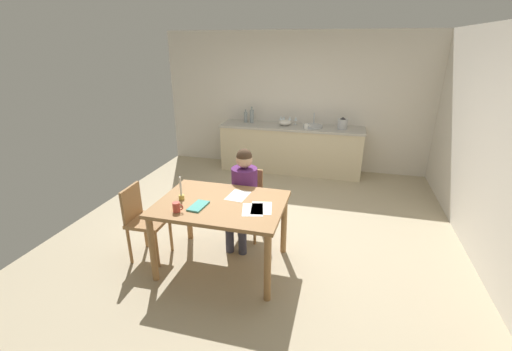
% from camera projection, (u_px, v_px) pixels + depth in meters
% --- Properties ---
extents(ground_plane, '(5.20, 5.20, 0.04)m').
position_uv_depth(ground_plane, '(263.00, 226.00, 4.78)').
color(ground_plane, tan).
extents(wall_back, '(5.20, 0.12, 2.60)m').
position_uv_depth(wall_back, '(295.00, 102.00, 6.64)').
color(wall_back, silver).
rests_on(wall_back, ground).
extents(wall_right, '(0.12, 5.20, 2.60)m').
position_uv_depth(wall_right, '(498.00, 149.00, 3.68)').
color(wall_right, silver).
rests_on(wall_right, ground).
extents(kitchen_counter, '(2.71, 0.64, 0.90)m').
position_uv_depth(kitchen_counter, '(291.00, 149.00, 6.62)').
color(kitchen_counter, beige).
rests_on(kitchen_counter, ground).
extents(dining_table, '(1.34, 0.98, 0.79)m').
position_uv_depth(dining_table, '(221.00, 211.00, 3.66)').
color(dining_table, '#9E7042').
rests_on(dining_table, ground).
extents(chair_at_table, '(0.40, 0.40, 0.87)m').
position_uv_depth(chair_at_table, '(247.00, 200.00, 4.38)').
color(chair_at_table, '#9E7042').
rests_on(chair_at_table, ground).
extents(person_seated, '(0.32, 0.59, 1.19)m').
position_uv_depth(person_seated, '(243.00, 191.00, 4.17)').
color(person_seated, '#592666').
rests_on(person_seated, ground).
extents(chair_side_empty, '(0.41, 0.41, 0.88)m').
position_uv_depth(chair_side_empty, '(143.00, 219.00, 3.89)').
color(chair_side_empty, '#9E7042').
rests_on(chair_side_empty, ground).
extents(coffee_mug, '(0.11, 0.07, 0.10)m').
position_uv_depth(coffee_mug, '(177.00, 207.00, 3.40)').
color(coffee_mug, '#D84C3F').
rests_on(coffee_mug, dining_table).
extents(candlestick, '(0.06, 0.06, 0.26)m').
position_uv_depth(candlestick, '(181.00, 193.00, 3.66)').
color(candlestick, gold).
rests_on(candlestick, dining_table).
extents(book_magazine, '(0.16, 0.27, 0.02)m').
position_uv_depth(book_magazine, '(198.00, 206.00, 3.52)').
color(book_magazine, teal).
rests_on(book_magazine, dining_table).
extents(paper_letter, '(0.24, 0.32, 0.00)m').
position_uv_depth(paper_letter, '(238.00, 196.00, 3.77)').
color(paper_letter, white).
rests_on(paper_letter, dining_table).
extents(paper_bill, '(0.26, 0.33, 0.00)m').
position_uv_depth(paper_bill, '(261.00, 208.00, 3.49)').
color(paper_bill, white).
rests_on(paper_bill, dining_table).
extents(paper_envelope, '(0.28, 0.34, 0.00)m').
position_uv_depth(paper_envelope, '(253.00, 210.00, 3.46)').
color(paper_envelope, white).
rests_on(paper_envelope, dining_table).
extents(sink_unit, '(0.36, 0.36, 0.24)m').
position_uv_depth(sink_unit, '(313.00, 126.00, 6.36)').
color(sink_unit, '#B2B7BC').
rests_on(sink_unit, kitchen_counter).
extents(bottle_oil, '(0.07, 0.07, 0.25)m').
position_uv_depth(bottle_oil, '(246.00, 117.00, 6.73)').
color(bottle_oil, '#8C999E').
rests_on(bottle_oil, kitchen_counter).
extents(bottle_vinegar, '(0.08, 0.08, 0.31)m').
position_uv_depth(bottle_vinegar, '(252.00, 116.00, 6.69)').
color(bottle_vinegar, '#8C999E').
rests_on(bottle_vinegar, kitchen_counter).
extents(mixing_bowl, '(0.23, 0.23, 0.10)m').
position_uv_depth(mixing_bowl, '(285.00, 123.00, 6.49)').
color(mixing_bowl, white).
rests_on(mixing_bowl, kitchen_counter).
extents(stovetop_kettle, '(0.18, 0.18, 0.22)m').
position_uv_depth(stovetop_kettle, '(343.00, 124.00, 6.20)').
color(stovetop_kettle, '#B7BABF').
rests_on(stovetop_kettle, kitchen_counter).
extents(wine_glass_near_sink, '(0.07, 0.07, 0.15)m').
position_uv_depth(wine_glass_near_sink, '(296.00, 119.00, 6.54)').
color(wine_glass_near_sink, silver).
rests_on(wine_glass_near_sink, kitchen_counter).
extents(wine_glass_by_kettle, '(0.07, 0.07, 0.15)m').
position_uv_depth(wine_glass_by_kettle, '(290.00, 119.00, 6.57)').
color(wine_glass_by_kettle, silver).
rests_on(wine_glass_by_kettle, kitchen_counter).
extents(wine_glass_back_left, '(0.07, 0.07, 0.15)m').
position_uv_depth(wine_glass_back_left, '(284.00, 118.00, 6.60)').
color(wine_glass_back_left, silver).
rests_on(wine_glass_back_left, kitchen_counter).
extents(wine_glass_back_right, '(0.07, 0.07, 0.15)m').
position_uv_depth(wine_glass_back_right, '(281.00, 118.00, 6.61)').
color(wine_glass_back_right, silver).
rests_on(wine_glass_back_right, kitchen_counter).
extents(teacup_on_counter, '(0.11, 0.08, 0.09)m').
position_uv_depth(teacup_on_counter, '(306.00, 126.00, 6.24)').
color(teacup_on_counter, white).
rests_on(teacup_on_counter, kitchen_counter).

